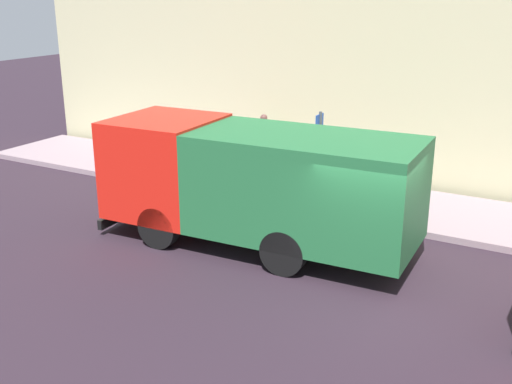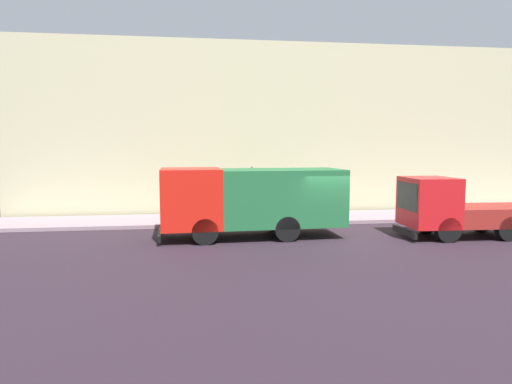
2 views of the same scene
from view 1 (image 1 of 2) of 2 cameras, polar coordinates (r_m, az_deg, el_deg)
ground at (r=12.67m, az=11.10°, el=-8.63°), size 80.00×80.00×0.00m
sidewalk at (r=16.77m, az=16.15°, el=-1.90°), size 3.25×30.00×0.17m
building_facade at (r=17.93m, az=19.09°, el=13.75°), size 0.50×30.00×9.09m
large_utility_truck at (r=13.80m, az=-0.07°, el=1.09°), size 2.74×7.37×2.77m
pedestrian_walking at (r=17.04m, az=5.94°, el=2.59°), size 0.37×0.37×1.72m
pedestrian_standing at (r=19.45m, az=0.72°, el=4.78°), size 0.47×0.47×1.79m
traffic_cone_orange at (r=17.56m, az=-3.60°, el=1.04°), size 0.42×0.42×0.60m
street_sign_post at (r=16.02m, az=5.84°, el=3.75°), size 0.44×0.08×2.54m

